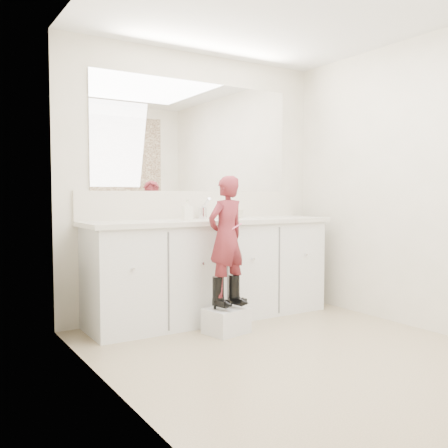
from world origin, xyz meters
TOP-DOWN VIEW (x-y plane):
  - floor at (0.00, 0.00)m, footprint 3.00×3.00m
  - wall_back at (0.00, 1.50)m, footprint 2.60×0.00m
  - wall_left at (-1.30, 0.00)m, footprint 0.00×3.00m
  - wall_right at (1.30, 0.00)m, footprint 0.00×3.00m
  - vanity_cabinet at (0.00, 1.23)m, footprint 2.20×0.55m
  - countertop at (0.00, 1.21)m, footprint 2.28×0.58m
  - backsplash at (0.00, 1.49)m, footprint 2.28×0.03m
  - mirror at (0.00, 1.49)m, footprint 2.00×0.02m
  - faucet at (0.00, 1.38)m, footprint 0.08×0.08m
  - cup at (0.32, 1.27)m, footprint 0.11×0.11m
  - soap_bottle at (-0.23, 1.24)m, footprint 0.09×0.09m
  - step_stool at (-0.14, 0.75)m, footprint 0.36×0.32m
  - boot_left at (-0.21, 0.75)m, footprint 0.13×0.19m
  - boot_right at (-0.06, 0.75)m, footprint 0.13×0.19m
  - toddler at (-0.14, 0.75)m, footprint 0.39×0.29m
  - toothbrush at (-0.07, 0.72)m, footprint 0.14×0.04m

SIDE VIEW (x-z plane):
  - floor at x=0.00m, z-range 0.00..0.00m
  - step_stool at x=-0.14m, z-range 0.00..0.20m
  - boot_left at x=-0.21m, z-range 0.20..0.46m
  - boot_right at x=-0.06m, z-range 0.20..0.46m
  - vanity_cabinet at x=0.00m, z-range 0.00..0.85m
  - toddler at x=-0.14m, z-range 0.30..1.26m
  - toothbrush at x=-0.07m, z-range 0.82..0.88m
  - countertop at x=0.00m, z-range 0.85..0.89m
  - cup at x=0.32m, z-range 0.89..0.97m
  - faucet at x=0.00m, z-range 0.89..0.99m
  - soap_bottle at x=-0.23m, z-range 0.89..1.07m
  - backsplash at x=0.00m, z-range 0.89..1.14m
  - wall_back at x=0.00m, z-range -0.10..2.50m
  - wall_left at x=-1.30m, z-range -0.30..2.70m
  - wall_right at x=1.30m, z-range -0.30..2.70m
  - mirror at x=0.00m, z-range 1.14..2.14m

